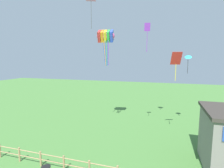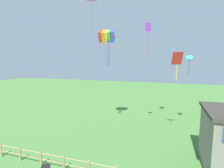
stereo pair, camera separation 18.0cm
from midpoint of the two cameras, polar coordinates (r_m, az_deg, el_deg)
The scene contains 4 objects.
kite_rainbow_parafoil at distance 20.43m, azimuth -2.34°, elevation 15.30°, with size 2.29×1.83×4.07m.
kite_red_diamond at distance 17.68m, azimuth 19.95°, elevation 7.29°, with size 1.07×0.83×2.73m.
kite_cyan_delta at distance 20.99m, azimuth 23.39°, elevation 7.78°, with size 0.78×0.70×2.04m.
kite_purple_streamer at distance 18.26m, azimuth 11.14°, elevation 16.24°, with size 0.59×0.27×2.81m.
Camera 1 is at (3.76, -4.59, 7.85)m, focal length 28.00 mm.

